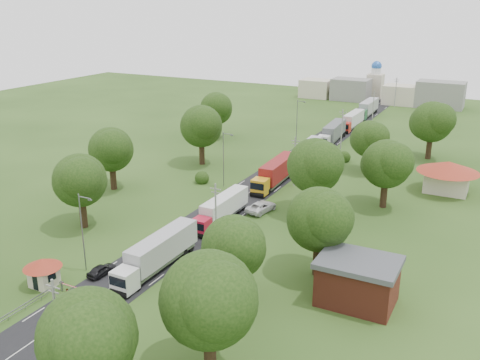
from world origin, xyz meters
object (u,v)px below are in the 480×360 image
Objects in this scene: guard_booth at (43,269)px; truck_0 at (158,253)px; boom_barrier at (83,291)px; car_lane_front at (102,270)px; info_sign at (319,151)px; pedestrian_near at (68,296)px; car_lane_mid at (145,252)px.

guard_booth is 0.30× the size of truck_0.
boom_barrier is 10.13m from truck_0.
car_lane_front is at bearing -139.60° from truck_0.
info_sign is 2.48× the size of pedestrian_near.
pedestrian_near reaches higher than car_lane_front.
boom_barrier is 1.82× the size of car_lane_mid.
info_sign is (6.56, 60.00, 2.11)m from boom_barrier.
guard_booth is 12.77m from car_lane_mid.
pedestrian_near is (5.11, -1.52, -1.34)m from guard_booth.
boom_barrier is 2.38× the size of car_lane_front.
info_sign is at bearing 42.64° from pedestrian_near.
car_lane_front is (-5.18, -4.41, -1.53)m from truck_0.
car_lane_front is at bearing 57.37° from pedestrian_near.
boom_barrier is 60.39m from info_sign.
pedestrian_near is at bearing 83.93° from car_lane_mid.
info_sign is at bearing 83.76° from boom_barrier.
truck_0 is 6.97m from car_lane_front.
pedestrian_near is at bearing -115.66° from boom_barrier.
truck_0 is (3.54, 9.41, 1.30)m from boom_barrier.
car_lane_front is 2.35× the size of pedestrian_near.
boom_barrier is at bearing -110.60° from truck_0.
info_sign is 0.27× the size of truck_0.
car_lane_front is at bearing 49.98° from guard_booth.
guard_booth is 5.50m from pedestrian_near.
truck_0 is (9.38, 9.41, 0.03)m from guard_booth.
guard_booth is at bearing -179.99° from boom_barrier.
car_lane_mid is at bearing 61.37° from guard_booth.
car_lane_mid is (0.24, 11.14, -0.06)m from boom_barrier.
guard_booth is 6.70m from car_lane_front.
car_lane_mid is (1.88, 6.14, 0.17)m from car_lane_front.
boom_barrier is 5.59× the size of pedestrian_near.
info_sign is 0.81× the size of car_lane_mid.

